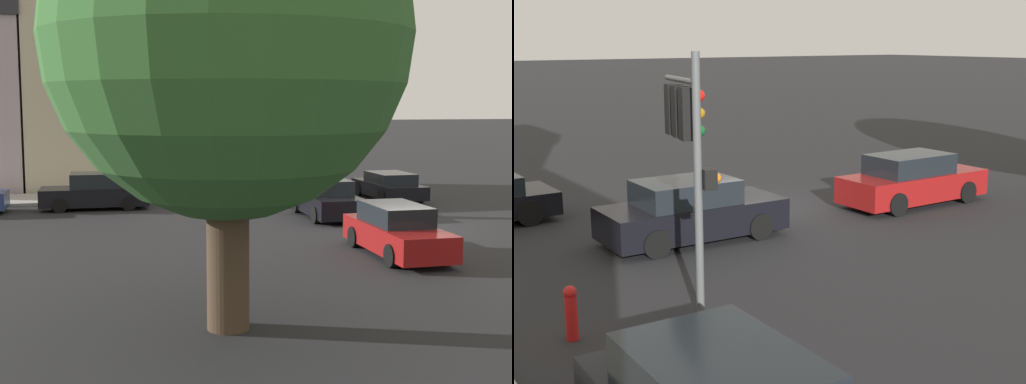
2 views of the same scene
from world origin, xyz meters
TOP-DOWN VIEW (x-y plane):
  - ground_plane at (0.00, 0.00)m, footprint 300.00×300.00m
  - traffic_signal at (5.24, 6.08)m, footprint 0.63×1.97m
  - crossing_car_0 at (-4.03, 2.46)m, footprint 4.60×1.84m
  - crossing_car_1 at (3.17, 2.22)m, footprint 4.45×2.00m
  - fire_hydrant at (7.57, 6.31)m, footprint 0.22×0.22m

SIDE VIEW (x-z plane):
  - ground_plane at x=0.00m, z-range 0.00..0.00m
  - fire_hydrant at x=7.57m, z-range 0.03..0.95m
  - crossing_car_1 at x=3.17m, z-range -0.04..1.46m
  - crossing_car_0 at x=-4.03m, z-range -0.04..1.47m
  - traffic_signal at x=5.24m, z-range 0.94..5.53m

